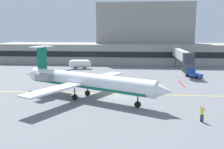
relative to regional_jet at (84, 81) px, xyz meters
The scene contains 12 objects.
ground 6.27m from the regional_jet, 12.41° to the left, with size 120.00×120.00×0.11m.
terminal_building 50.72m from the regional_jet, 85.43° to the left, with size 78.27×17.10×20.17m.
jet_bridge_west 35.71m from the regional_jet, 55.44° to the left, with size 2.40×22.09×5.82m.
regional_jet is the anchor object (origin of this frame).
baggage_tug 30.22m from the regional_jet, 44.21° to the left, with size 3.57×4.05×2.06m.
pushback_tractor 17.68m from the regional_jet, 116.63° to the left, with size 4.00×3.49×2.21m.
fuel_tank 33.19m from the regional_jet, 103.48° to the left, with size 6.40×2.86×2.60m.
marshaller 18.82m from the regional_jet, 30.32° to the right, with size 0.80×0.42×1.91m.
safety_cone_alpha 10.52m from the regional_jet, 57.90° to the left, with size 0.47×0.47×0.55m.
safety_cone_bravo 9.34m from the regional_jet, 110.60° to the left, with size 0.47×0.47×0.55m.
safety_cone_charlie 12.54m from the regional_jet, 22.20° to the left, with size 0.47×0.47×0.55m.
safety_cone_delta 16.05m from the regional_jet, 36.59° to the left, with size 0.47×0.47×0.55m.
Camera 1 is at (2.69, -41.19, 10.83)m, focal length 41.42 mm.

